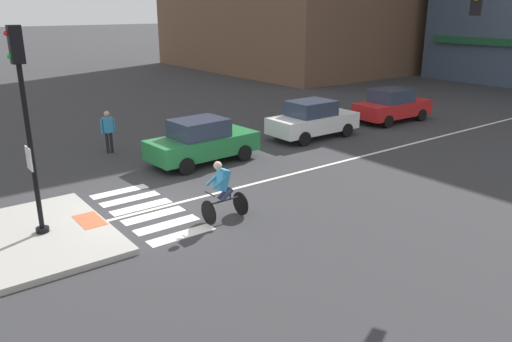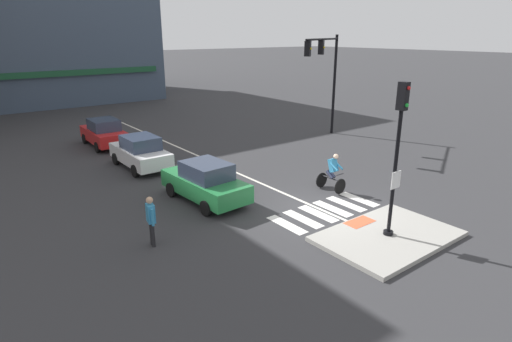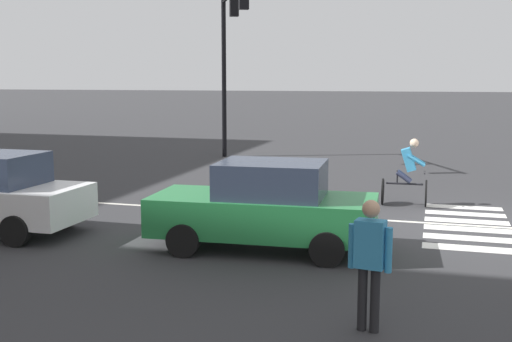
{
  "view_description": "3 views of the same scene",
  "coord_description": "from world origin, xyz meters",
  "px_view_note": "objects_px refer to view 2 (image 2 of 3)",
  "views": [
    {
      "loc": [
        12.33,
        -5.61,
        5.49
      ],
      "look_at": [
        1.06,
        2.92,
        0.87
      ],
      "focal_mm": 35.33,
      "sensor_mm": 36.0,
      "label": 1
    },
    {
      "loc": [
        -11.1,
        -10.25,
        6.47
      ],
      "look_at": [
        -0.76,
        3.24,
        0.89
      ],
      "focal_mm": 29.54,
      "sensor_mm": 36.0,
      "label": 2
    },
    {
      "loc": [
        -13.93,
        0.61,
        3.12
      ],
      "look_at": [
        -0.93,
        4.36,
        1.13
      ],
      "focal_mm": 43.88,
      "sensor_mm": 36.0,
      "label": 3
    }
  ],
  "objects_px": {
    "car_white_westbound_far": "(140,152)",
    "car_red_westbound_distant": "(104,133)",
    "pedestrian_at_curb_left": "(151,217)",
    "signal_pole": "(398,147)",
    "car_green_westbound_near": "(205,182)",
    "traffic_light_mast": "(327,67)",
    "cyclist": "(332,172)"
  },
  "relations": [
    {
      "from": "car_red_westbound_distant",
      "to": "signal_pole",
      "type": "bearing_deg",
      "value": -79.28
    },
    {
      "from": "car_white_westbound_far",
      "to": "pedestrian_at_curb_left",
      "type": "height_order",
      "value": "pedestrian_at_curb_left"
    },
    {
      "from": "car_green_westbound_near",
      "to": "car_white_westbound_far",
      "type": "bearing_deg",
      "value": 92.89
    },
    {
      "from": "car_white_westbound_far",
      "to": "cyclist",
      "type": "height_order",
      "value": "cyclist"
    },
    {
      "from": "traffic_light_mast",
      "to": "car_red_westbound_distant",
      "type": "xyz_separation_m",
      "value": [
        -11.75,
        6.7,
        -3.67
      ]
    },
    {
      "from": "car_red_westbound_distant",
      "to": "cyclist",
      "type": "distance_m",
      "value": 14.47
    },
    {
      "from": "car_red_westbound_distant",
      "to": "car_green_westbound_near",
      "type": "bearing_deg",
      "value": -88.52
    },
    {
      "from": "signal_pole",
      "to": "car_white_westbound_far",
      "type": "height_order",
      "value": "signal_pole"
    },
    {
      "from": "car_white_westbound_far",
      "to": "signal_pole",
      "type": "bearing_deg",
      "value": -74.74
    },
    {
      "from": "car_green_westbound_near",
      "to": "car_white_westbound_far",
      "type": "distance_m",
      "value": 5.81
    },
    {
      "from": "car_white_westbound_far",
      "to": "car_red_westbound_distant",
      "type": "bearing_deg",
      "value": 89.96
    },
    {
      "from": "signal_pole",
      "to": "traffic_light_mast",
      "type": "relative_size",
      "value": 0.78
    },
    {
      "from": "cyclist",
      "to": "car_white_westbound_far",
      "type": "bearing_deg",
      "value": 122.47
    },
    {
      "from": "car_red_westbound_distant",
      "to": "pedestrian_at_curb_left",
      "type": "height_order",
      "value": "pedestrian_at_curb_left"
    },
    {
      "from": "traffic_light_mast",
      "to": "car_white_westbound_far",
      "type": "relative_size",
      "value": 1.55
    },
    {
      "from": "car_green_westbound_near",
      "to": "signal_pole",
      "type": "bearing_deg",
      "value": -64.79
    },
    {
      "from": "traffic_light_mast",
      "to": "pedestrian_at_curb_left",
      "type": "height_order",
      "value": "traffic_light_mast"
    },
    {
      "from": "car_red_westbound_distant",
      "to": "pedestrian_at_curb_left",
      "type": "distance_m",
      "value": 13.77
    },
    {
      "from": "car_red_westbound_distant",
      "to": "pedestrian_at_curb_left",
      "type": "xyz_separation_m",
      "value": [
        -3.02,
        -13.43,
        0.17
      ]
    },
    {
      "from": "car_white_westbound_far",
      "to": "pedestrian_at_curb_left",
      "type": "distance_m",
      "value": 8.58
    },
    {
      "from": "signal_pole",
      "to": "car_red_westbound_distant",
      "type": "relative_size",
      "value": 1.2
    },
    {
      "from": "traffic_light_mast",
      "to": "car_red_westbound_distant",
      "type": "relative_size",
      "value": 1.54
    },
    {
      "from": "traffic_light_mast",
      "to": "cyclist",
      "type": "relative_size",
      "value": 3.8
    },
    {
      "from": "pedestrian_at_curb_left",
      "to": "car_red_westbound_distant",
      "type": "bearing_deg",
      "value": 77.32
    },
    {
      "from": "signal_pole",
      "to": "pedestrian_at_curb_left",
      "type": "relative_size",
      "value": 2.97
    },
    {
      "from": "signal_pole",
      "to": "car_green_westbound_near",
      "type": "distance_m",
      "value": 7.56
    },
    {
      "from": "traffic_light_mast",
      "to": "car_red_westbound_distant",
      "type": "bearing_deg",
      "value": 150.31
    },
    {
      "from": "pedestrian_at_curb_left",
      "to": "traffic_light_mast",
      "type": "bearing_deg",
      "value": 24.51
    },
    {
      "from": "traffic_light_mast",
      "to": "pedestrian_at_curb_left",
      "type": "distance_m",
      "value": 16.6
    },
    {
      "from": "car_green_westbound_near",
      "to": "traffic_light_mast",
      "type": "bearing_deg",
      "value": 21.45
    },
    {
      "from": "traffic_light_mast",
      "to": "car_red_westbound_distant",
      "type": "distance_m",
      "value": 14.01
    },
    {
      "from": "car_red_westbound_distant",
      "to": "car_white_westbound_far",
      "type": "distance_m",
      "value": 5.4
    }
  ]
}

